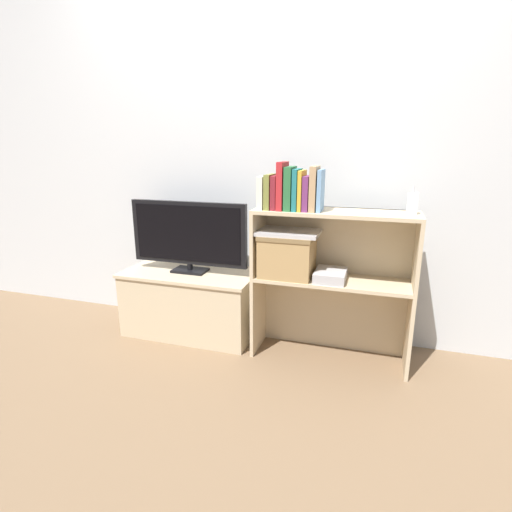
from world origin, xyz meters
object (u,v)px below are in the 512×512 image
object	(u,v)px
book_maroon	(276,192)
book_crimson	(282,186)
book_forest	(290,188)
book_teal	(297,190)
baby_monitor	(412,203)
laptop	(288,232)
magazine_stack	(330,275)
tv_stand	(192,302)
book_olive	(270,192)
book_plum	(307,193)
book_tan	(314,189)
tv	(188,235)
storage_basket_left	(288,253)
book_mustard	(302,191)
book_skyblue	(321,191)
book_ivory	(263,192)

from	to	relation	value
book_maroon	book_crimson	xyz separation A→B (m)	(0.04, -0.00, 0.04)
book_forest	book_maroon	bearing A→B (deg)	180.00
book_teal	baby_monitor	distance (m)	0.60
laptop	magazine_stack	distance (m)	0.34
tv_stand	book_olive	size ratio (longest dim) A/B	4.58
book_olive	book_plum	size ratio (longest dim) A/B	1.02
tv_stand	book_tan	distance (m)	1.14
tv_stand	tv	size ratio (longest dim) A/B	1.11
book_teal	storage_basket_left	size ratio (longest dim) A/B	0.73
book_mustard	book_skyblue	xyz separation A→B (m)	(0.10, 0.00, 0.00)
book_forest	book_tan	world-z (taller)	book_tan
book_crimson	laptop	xyz separation A→B (m)	(0.03, 0.03, -0.26)
laptop	book_mustard	bearing A→B (deg)	-19.01
book_olive	book_skyblue	distance (m)	0.28
book_tan	baby_monitor	world-z (taller)	book_tan
tv_stand	book_mustard	bearing A→B (deg)	-8.20
book_skyblue	book_teal	bearing A→B (deg)	180.00
book_crimson	book_teal	world-z (taller)	book_crimson
book_teal	magazine_stack	bearing A→B (deg)	3.64
book_teal	magazine_stack	xyz separation A→B (m)	(0.20, 0.01, -0.47)
book_skyblue	laptop	size ratio (longest dim) A/B	0.62
tv	book_olive	size ratio (longest dim) A/B	4.12
book_olive	book_mustard	xyz separation A→B (m)	(0.18, 0.00, 0.01)
tv_stand	book_plum	world-z (taller)	book_plum
book_maroon	book_forest	bearing A→B (deg)	0.00
book_ivory	book_forest	distance (m)	0.16
book_mustard	magazine_stack	xyz separation A→B (m)	(0.17, 0.01, -0.47)
storage_basket_left	laptop	distance (m)	0.12
book_ivory	magazine_stack	xyz separation A→B (m)	(0.39, 0.01, -0.45)
book_mustard	book_tan	distance (m)	0.07
book_olive	storage_basket_left	xyz separation A→B (m)	(0.10, 0.03, -0.35)
tv_stand	storage_basket_left	bearing A→B (deg)	-6.88
book_olive	book_mustard	distance (m)	0.18
book_teal	book_mustard	xyz separation A→B (m)	(0.03, 0.00, -0.00)
book_plum	storage_basket_left	size ratio (longest dim) A/B	0.61
tv	storage_basket_left	world-z (taller)	tv
book_crimson	storage_basket_left	xyz separation A→B (m)	(0.03, 0.03, -0.38)
book_mustard	baby_monitor	xyz separation A→B (m)	(0.57, 0.04, -0.05)
tv	book_maroon	world-z (taller)	book_maroon
book_forest	book_plum	distance (m)	0.10
book_crimson	book_skyblue	size ratio (longest dim) A/B	1.17
book_maroon	book_teal	size ratio (longest dim) A/B	0.83
tv	book_tan	size ratio (longest dim) A/B	3.29
book_ivory	book_skyblue	bearing A→B (deg)	0.00
book_forest	book_teal	xyz separation A→B (m)	(0.04, 0.00, -0.01)
book_teal	book_tan	bearing A→B (deg)	0.00
tv	laptop	distance (m)	0.68
baby_monitor	laptop	size ratio (longest dim) A/B	0.39
tv_stand	storage_basket_left	size ratio (longest dim) A/B	2.87
tv_stand	book_mustard	distance (m)	1.08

